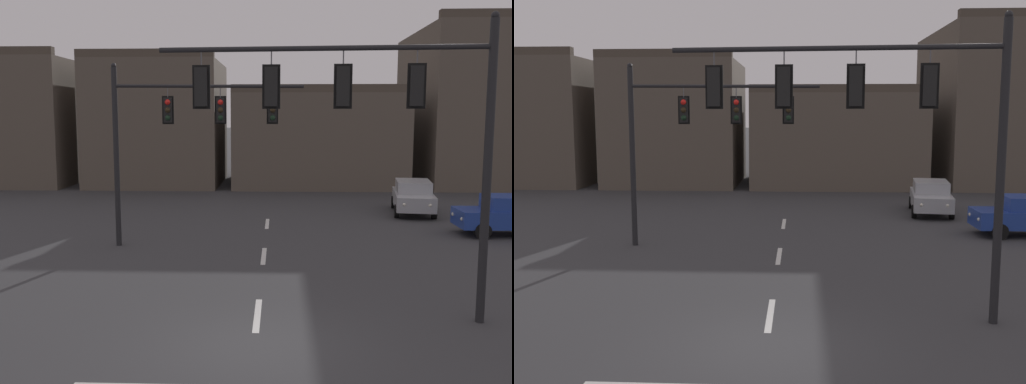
% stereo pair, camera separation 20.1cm
% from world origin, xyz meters
% --- Properties ---
extents(ground_plane, '(400.00, 400.00, 0.00)m').
position_xyz_m(ground_plane, '(0.00, 0.00, 0.00)').
color(ground_plane, '#353538').
extents(lane_centreline, '(0.16, 26.40, 0.01)m').
position_xyz_m(lane_centreline, '(0.00, 2.00, 0.00)').
color(lane_centreline, silver).
rests_on(lane_centreline, ground).
extents(signal_mast_near_side, '(7.66, 0.78, 7.11)m').
position_xyz_m(signal_mast_near_side, '(2.64, 1.92, 4.92)').
color(signal_mast_near_side, black).
rests_on(signal_mast_near_side, ground).
extents(signal_mast_far_side, '(6.94, 0.82, 6.68)m').
position_xyz_m(signal_mast_far_side, '(-3.21, 9.65, 4.47)').
color(signal_mast_far_side, black).
rests_on(signal_mast_far_side, ground).
extents(car_lot_nearside, '(2.39, 4.62, 1.61)m').
position_xyz_m(car_lot_nearside, '(7.12, 17.09, 0.86)').
color(car_lot_nearside, '#9EA0A5').
rests_on(car_lot_nearside, ground).
extents(building_row, '(50.49, 12.76, 11.13)m').
position_xyz_m(building_row, '(4.91, 30.66, 4.26)').
color(building_row, brown).
rests_on(building_row, ground).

